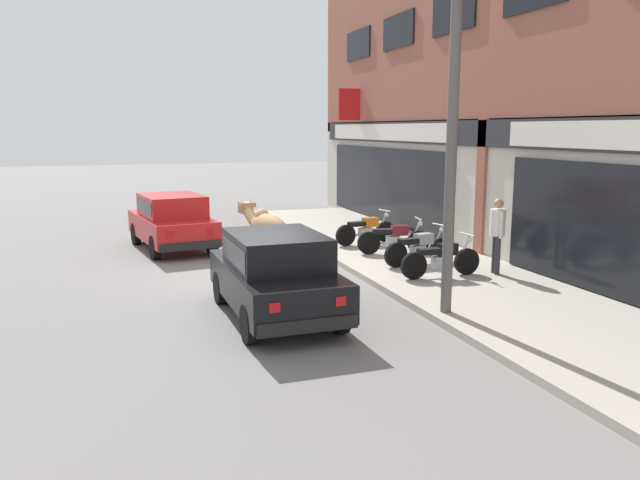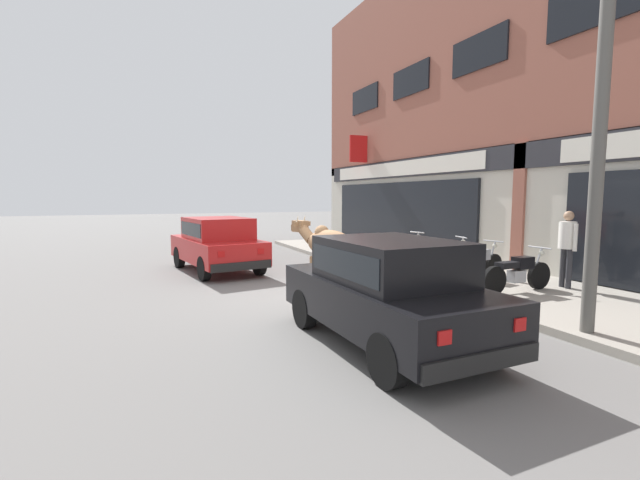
# 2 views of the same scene
# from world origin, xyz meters

# --- Properties ---
(ground_plane) EXTENTS (90.00, 90.00, 0.00)m
(ground_plane) POSITION_xyz_m (0.00, 0.00, 0.00)
(ground_plane) COLOR slate
(sidewalk) EXTENTS (19.00, 3.64, 0.13)m
(sidewalk) POSITION_xyz_m (0.00, 4.02, 0.06)
(sidewalk) COLOR #A8A093
(sidewalk) RESTS_ON ground
(shop_building) EXTENTS (23.00, 1.40, 10.15)m
(shop_building) POSITION_xyz_m (-0.00, 6.09, 4.88)
(shop_building) COLOR #8E5142
(shop_building) RESTS_ON ground
(cow) EXTENTS (2.10, 0.93, 1.61)m
(cow) POSITION_xyz_m (-0.19, 0.47, 1.01)
(cow) COLOR #936B47
(cow) RESTS_ON ground
(car_0) EXTENTS (3.64, 1.68, 1.46)m
(car_0) POSITION_xyz_m (3.24, -0.19, 0.81)
(car_0) COLOR black
(car_0) RESTS_ON ground
(car_1) EXTENTS (3.77, 2.13, 1.46)m
(car_1) POSITION_xyz_m (-3.54, -1.27, 0.81)
(car_1) COLOR black
(car_1) RESTS_ON ground
(motorcycle_0) EXTENTS (0.59, 1.80, 0.88)m
(motorcycle_0) POSITION_xyz_m (-2.02, 3.63, 0.51)
(motorcycle_0) COLOR black
(motorcycle_0) RESTS_ON sidewalk
(motorcycle_1) EXTENTS (0.63, 1.80, 0.88)m
(motorcycle_1) POSITION_xyz_m (-0.59, 3.78, 0.51)
(motorcycle_1) COLOR black
(motorcycle_1) RESTS_ON sidewalk
(motorcycle_2) EXTENTS (0.59, 1.80, 0.88)m
(motorcycle_2) POSITION_xyz_m (0.72, 3.78, 0.51)
(motorcycle_2) COLOR black
(motorcycle_2) RESTS_ON sidewalk
(motorcycle_3) EXTENTS (0.52, 1.81, 0.88)m
(motorcycle_3) POSITION_xyz_m (1.95, 3.66, 0.51)
(motorcycle_3) COLOR black
(motorcycle_3) RESTS_ON sidewalk
(pedestrian) EXTENTS (0.49, 0.32, 1.60)m
(pedestrian) POSITION_xyz_m (2.06, 4.91, 1.11)
(pedestrian) COLOR #2D2D33
(pedestrian) RESTS_ON sidewalk
(utility_pole) EXTENTS (0.18, 0.18, 5.04)m
(utility_pole) POSITION_xyz_m (4.20, 2.50, 2.65)
(utility_pole) COLOR #595651
(utility_pole) RESTS_ON sidewalk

